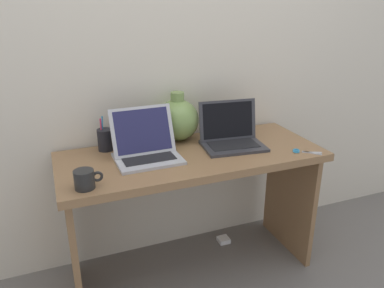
# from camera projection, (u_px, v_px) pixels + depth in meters

# --- Properties ---
(ground_plane) EXTENTS (6.00, 6.00, 0.00)m
(ground_plane) POSITION_uv_depth(u_px,v_px,m) (192.00, 268.00, 2.21)
(ground_plane) COLOR slate
(back_wall) EXTENTS (4.40, 0.04, 2.40)m
(back_wall) POSITION_uv_depth(u_px,v_px,m) (171.00, 52.00, 2.06)
(back_wall) COLOR beige
(back_wall) RESTS_ON ground
(desk) EXTENTS (1.36, 0.56, 0.73)m
(desk) POSITION_uv_depth(u_px,v_px,m) (192.00, 181.00, 2.01)
(desk) COLOR olive
(desk) RESTS_ON ground
(laptop_left) EXTENTS (0.32, 0.26, 0.24)m
(laptop_left) POSITION_uv_depth(u_px,v_px,m) (146.00, 145.00, 1.88)
(laptop_left) COLOR #B2B2B7
(laptop_left) RESTS_ON desk
(laptop_right) EXTENTS (0.35, 0.27, 0.23)m
(laptop_right) POSITION_uv_depth(u_px,v_px,m) (231.00, 134.00, 2.04)
(laptop_right) COLOR #333338
(laptop_right) RESTS_ON desk
(green_vase) EXTENTS (0.24, 0.24, 0.27)m
(green_vase) POSITION_uv_depth(u_px,v_px,m) (178.00, 119.00, 2.10)
(green_vase) COLOR #75934C
(green_vase) RESTS_ON desk
(coffee_mug) EXTENTS (0.12, 0.09, 0.08)m
(coffee_mug) POSITION_uv_depth(u_px,v_px,m) (85.00, 179.00, 1.58)
(coffee_mug) COLOR black
(coffee_mug) RESTS_ON desk
(pen_cup) EXTENTS (0.08, 0.08, 0.18)m
(pen_cup) POSITION_uv_depth(u_px,v_px,m) (105.00, 140.00, 1.97)
(pen_cup) COLOR black
(pen_cup) RESTS_ON desk
(scissors) EXTENTS (0.14, 0.12, 0.01)m
(scissors) POSITION_uv_depth(u_px,v_px,m) (302.00, 151.00, 1.96)
(scissors) COLOR #B7B7BC
(scissors) RESTS_ON desk
(power_brick) EXTENTS (0.07, 0.07, 0.03)m
(power_brick) POSITION_uv_depth(u_px,v_px,m) (224.00, 240.00, 2.45)
(power_brick) COLOR white
(power_brick) RESTS_ON ground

